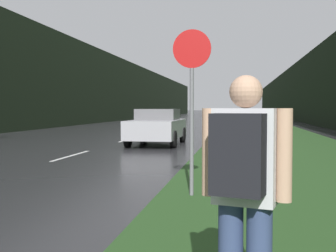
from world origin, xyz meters
name	(u,v)px	position (x,y,z in m)	size (l,w,h in m)	color
grass_verge	(256,125)	(6.88, 40.00, 0.01)	(6.00, 240.00, 0.02)	#26471E
lane_stripe_c	(71,156)	(0.00, 13.52, 0.00)	(0.12, 3.00, 0.01)	silver
lane_stripe_d	(128,140)	(0.00, 20.52, 0.00)	(0.12, 3.00, 0.01)	silver
lane_stripe_e	(156,132)	(0.00, 27.52, 0.00)	(0.12, 3.00, 0.01)	silver
treeline_far_side	(111,89)	(-9.88, 50.00, 3.84)	(2.00, 140.00, 7.67)	black
treeline_near_side	(307,91)	(12.88, 50.00, 3.42)	(2.00, 140.00, 6.84)	black
stop_sign	(192,95)	(4.49, 7.97, 1.74)	(0.66, 0.07, 2.87)	slate
hitchhiker_with_backpack	(244,187)	(5.31, 3.58, 1.00)	(0.59, 0.49, 1.75)	navy
car_passing_near	(157,126)	(1.94, 18.05, 0.76)	(2.00, 4.40, 1.49)	#9E9EA3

